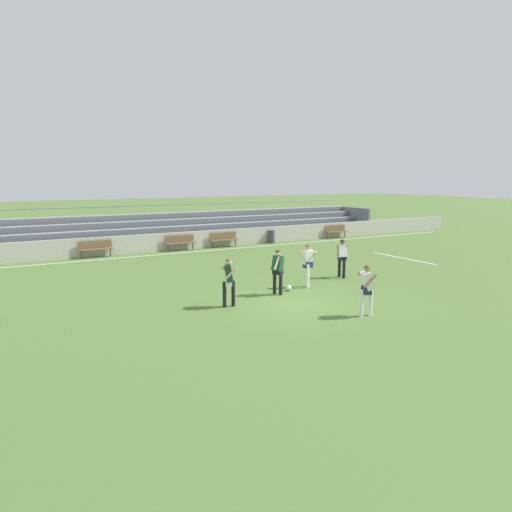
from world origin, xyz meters
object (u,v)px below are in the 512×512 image
at_px(bench_far_left, 336,230).
at_px(trash_bin, 271,237).
at_px(bench_near_bin, 95,247).
at_px(bench_near_wall_gap, 224,238).
at_px(bleacher_stand, 201,227).
at_px(player_white_dropping_back, 308,262).
at_px(player_white_trailing_run, 342,255).
at_px(bench_centre_sideline, 180,241).
at_px(soccer_ball, 289,288).
at_px(player_white_on_ball, 367,286).
at_px(player_dark_wide_left, 278,268).
at_px(player_dark_wide_right, 229,278).

height_order(bench_far_left, trash_bin, bench_far_left).
bearing_deg(bench_near_bin, bench_near_wall_gap, 0.00).
xyz_separation_m(bleacher_stand, player_white_dropping_back, (-1.43, -14.17, -0.02)).
bearing_deg(player_white_trailing_run, bench_far_left, 52.05).
distance_m(bench_near_wall_gap, bench_centre_sideline, 2.89).
xyz_separation_m(player_white_trailing_run, soccer_ball, (-3.35, -0.90, -0.90)).
bearing_deg(player_white_trailing_run, bench_near_wall_gap, 92.77).
height_order(bench_near_wall_gap, soccer_ball, bench_near_wall_gap).
height_order(bench_centre_sideline, bench_far_left, same).
bearing_deg(bench_centre_sideline, bleacher_stand, 46.96).
height_order(bench_near_bin, player_white_trailing_run, player_white_trailing_run).
bearing_deg(soccer_ball, player_white_dropping_back, 9.11).
height_order(bleacher_stand, soccer_ball, bleacher_stand).
height_order(bench_centre_sideline, player_white_on_ball, player_white_on_ball).
xyz_separation_m(bench_near_bin, bench_centre_sideline, (4.88, 0.00, 0.00)).
xyz_separation_m(bleacher_stand, player_white_trailing_run, (0.92, -13.44, -0.05)).
bearing_deg(player_dark_wide_left, bench_near_wall_gap, 73.59).
relative_size(bench_near_wall_gap, player_white_trailing_run, 1.07).
xyz_separation_m(bench_near_bin, bench_near_wall_gap, (7.77, 0.00, 0.00)).
height_order(player_dark_wide_left, player_white_on_ball, player_dark_wide_left).
height_order(player_white_dropping_back, player_dark_wide_right, player_white_dropping_back).
bearing_deg(player_white_trailing_run, player_dark_wide_left, -163.81).
bearing_deg(bench_near_wall_gap, player_white_dropping_back, -99.03).
relative_size(bench_far_left, soccer_ball, 8.18).
distance_m(trash_bin, player_white_trailing_run, 11.21).
relative_size(player_white_dropping_back, player_white_trailing_run, 1.02).
height_order(player_dark_wide_right, player_white_trailing_run, player_white_trailing_run).
height_order(bench_far_left, player_white_trailing_run, player_white_trailing_run).
relative_size(player_dark_wide_left, player_white_on_ball, 1.03).
bearing_deg(bench_centre_sideline, trash_bin, 0.17).
bearing_deg(bleacher_stand, bench_far_left, -16.00).
bearing_deg(bench_far_left, bench_near_wall_gap, 180.00).
height_order(bleacher_stand, player_white_dropping_back, bleacher_stand).
distance_m(player_white_dropping_back, player_white_trailing_run, 2.46).
distance_m(bench_near_bin, bench_far_left, 16.69).
height_order(bench_far_left, player_white_dropping_back, player_white_dropping_back).
relative_size(player_white_dropping_back, player_white_on_ball, 1.04).
distance_m(bench_far_left, player_white_trailing_run, 13.66).
bearing_deg(bleacher_stand, bench_near_bin, -160.09).
relative_size(bench_near_wall_gap, player_white_dropping_back, 1.05).
height_order(bench_near_bin, bench_near_wall_gap, same).
bearing_deg(soccer_ball, bench_far_left, 44.79).
xyz_separation_m(player_white_dropping_back, soccer_ball, (-1.00, -0.16, -0.92)).
height_order(bench_near_wall_gap, player_white_dropping_back, player_white_dropping_back).
height_order(bench_far_left, player_dark_wide_right, player_dark_wide_right).
relative_size(bench_near_bin, player_dark_wide_left, 1.06).
xyz_separation_m(bench_centre_sideline, soccer_ball, (0.06, -11.66, -0.44)).
bearing_deg(player_white_trailing_run, soccer_ball, -165.02).
height_order(player_white_on_ball, soccer_ball, player_white_on_ball).
bearing_deg(bench_near_bin, player_white_on_ball, -71.61).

